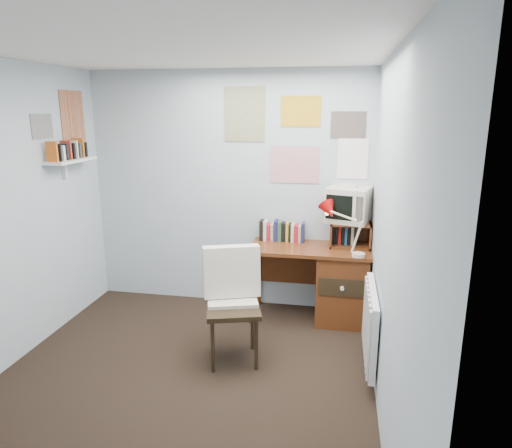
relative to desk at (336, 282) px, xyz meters
The scene contains 14 objects.
ground 1.93m from the desk, 128.37° to the right, with size 3.50×3.50×0.00m, color black.
back_wall 1.47m from the desk, 167.00° to the left, with size 3.00×0.02×2.50m, color #B0BBC9.
right_wall 1.74m from the desk, 77.48° to the right, with size 0.02×3.50×2.50m, color #B0BBC9.
ceiling 2.82m from the desk, 128.37° to the right, with size 3.00×3.50×0.02m, color white.
desk is the anchor object (origin of this frame).
desk_chair 1.28m from the desk, 131.27° to the right, with size 0.48×0.46×0.94m, color black.
desk_lamp 0.65m from the desk, 48.51° to the right, with size 0.31×0.27×0.44m, color #BC0C0D.
tv_riser 0.51m from the desk, 42.96° to the left, with size 0.40×0.30×0.25m, color #5E2E15.
crt_tv 0.81m from the desk, 56.12° to the left, with size 0.40×0.36×0.37m, color beige.
book_row 0.71m from the desk, 160.58° to the left, with size 0.60×0.14×0.22m, color #5E2E15.
radiator 0.97m from the desk, 72.76° to the right, with size 0.09×0.80×0.60m, color white.
wall_shelf 2.87m from the desk, behind, with size 0.20×0.62×0.24m, color white.
posters_back 1.54m from the desk, 150.72° to the left, with size 1.20×0.01×0.90m, color white.
posters_left 3.13m from the desk, behind, with size 0.01×0.70×0.60m, color white.
Camera 1 is at (1.17, -2.91, 2.10)m, focal length 32.00 mm.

